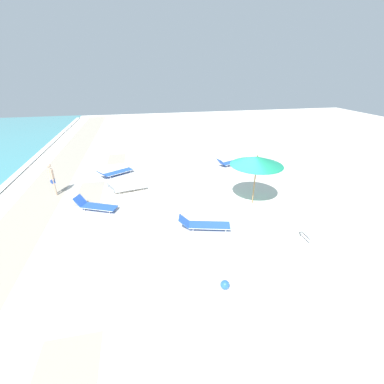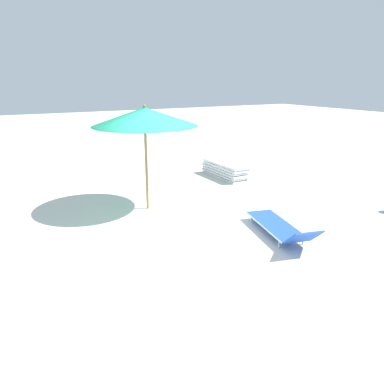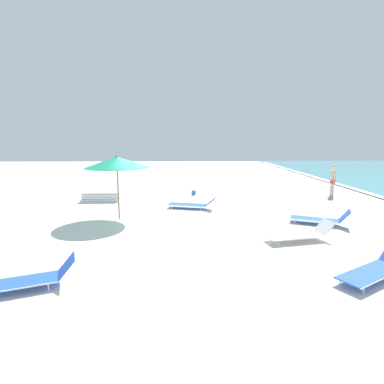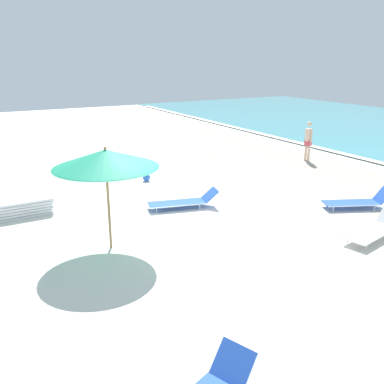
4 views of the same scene
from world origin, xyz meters
name	(u,v)px [view 1 (image 1 of 4)]	position (x,y,z in m)	size (l,w,h in m)	color
ground_plane	(228,210)	(0.00, 0.01, -0.08)	(60.00, 60.00, 0.16)	silver
beach_umbrella	(257,161)	(0.24, -1.37, 2.25)	(2.49, 2.49, 2.53)	#9E7547
lounger_stack	(326,233)	(-3.14, -3.00, 0.25)	(0.63, 1.93, 0.49)	white
sun_lounger_under_umbrella	(95,205)	(1.20, 6.29, 0.22)	(1.38, 2.09, 0.62)	blue
sun_lounger_beside_umbrella	(127,188)	(2.98, 4.86, 0.22)	(1.02, 2.18, 0.60)	white
sun_lounger_near_water_left	(115,172)	(5.53, 5.61, 0.21)	(1.66, 2.26, 0.53)	blue
sun_lounger_near_water_right	(204,224)	(-1.45, 1.57, 0.21)	(1.12, 2.24, 0.54)	blue
sun_lounger_mid_beach_solo	(230,162)	(5.87, -2.15, 0.22)	(1.33, 2.19, 0.60)	blue
beachgoer_wading_adult	(52,177)	(3.35, 8.61, 1.00)	(0.40, 0.30, 1.76)	beige
beach_ball	(225,285)	(-4.78, 1.75, 0.14)	(0.29, 0.29, 0.29)	blue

